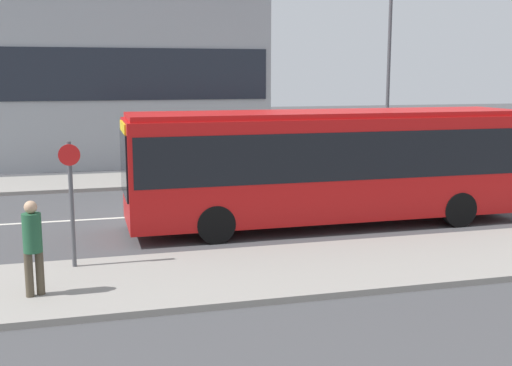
% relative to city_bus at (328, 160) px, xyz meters
% --- Properties ---
extents(ground_plane, '(120.00, 120.00, 0.00)m').
position_rel_city_bus_xyz_m(ground_plane, '(-4.12, 2.35, -1.81)').
color(ground_plane, '#444447').
extents(sidewalk_near, '(44.00, 3.50, 0.13)m').
position_rel_city_bus_xyz_m(sidewalk_near, '(-4.12, -3.90, -1.75)').
color(sidewalk_near, gray).
rests_on(sidewalk_near, ground_plane).
extents(sidewalk_far, '(44.00, 3.50, 0.13)m').
position_rel_city_bus_xyz_m(sidewalk_far, '(-4.12, 8.60, -1.75)').
color(sidewalk_far, gray).
rests_on(sidewalk_far, ground_plane).
extents(lane_centerline, '(41.80, 0.16, 0.01)m').
position_rel_city_bus_xyz_m(lane_centerline, '(-4.12, 2.35, -1.81)').
color(lane_centerline, silver).
rests_on(lane_centerline, ground_plane).
extents(apartment_block_left_tower, '(12.79, 7.01, 14.98)m').
position_rel_city_bus_xyz_m(apartment_block_left_tower, '(-4.53, 15.31, 5.67)').
color(apartment_block_left_tower, '#9EA3A8').
rests_on(apartment_block_left_tower, ground_plane).
extents(city_bus, '(10.97, 2.58, 3.14)m').
position_rel_city_bus_xyz_m(city_bus, '(0.00, 0.00, 0.00)').
color(city_bus, red).
rests_on(city_bus, ground_plane).
extents(parked_car_0, '(4.55, 1.76, 1.44)m').
position_rel_city_bus_xyz_m(parked_car_0, '(10.06, 5.80, -1.14)').
color(parked_car_0, silver).
rests_on(parked_car_0, ground_plane).
extents(pedestrian_near_stop, '(0.34, 0.34, 1.77)m').
position_rel_city_bus_xyz_m(pedestrian_near_stop, '(-7.40, -4.36, -0.67)').
color(pedestrian_near_stop, '#4C4233').
rests_on(pedestrian_near_stop, sidewalk_near).
extents(bus_stop_sign, '(0.44, 0.12, 2.64)m').
position_rel_city_bus_xyz_m(bus_stop_sign, '(-6.72, -2.70, -0.14)').
color(bus_stop_sign, '#4C4C51').
rests_on(bus_stop_sign, sidewalk_near).
extents(street_lamp, '(0.36, 0.36, 8.27)m').
position_rel_city_bus_xyz_m(street_lamp, '(5.41, 7.35, 3.25)').
color(street_lamp, '#4C4C51').
rests_on(street_lamp, sidewalk_far).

